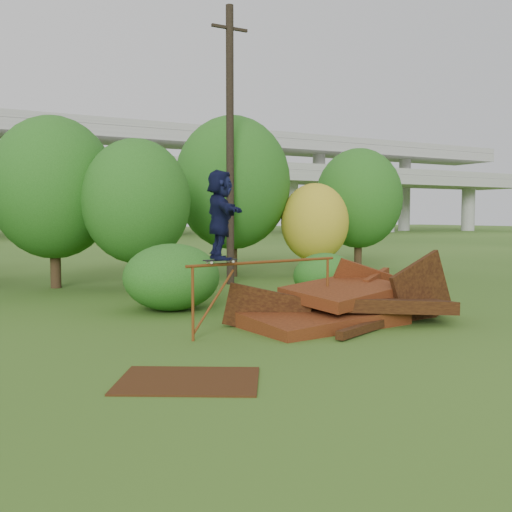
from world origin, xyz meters
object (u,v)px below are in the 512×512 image
skater (220,215)px  flat_plate (188,380)px  scrap_pile (346,306)px  utility_pole (230,145)px

skater → flat_plate: (-1.77, -2.67, -2.51)m
scrap_pile → flat_plate: bearing=-151.6°
skater → utility_pole: size_ratio=0.18×
scrap_pile → skater: size_ratio=3.16×
skater → utility_pole: 9.56m
scrap_pile → skater: (-3.28, -0.06, 2.14)m
scrap_pile → flat_plate: (-5.05, -2.73, -0.37)m
skater → utility_pole: (4.19, 8.21, 2.55)m
scrap_pile → skater: bearing=-179.0°
flat_plate → skater: bearing=56.5°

